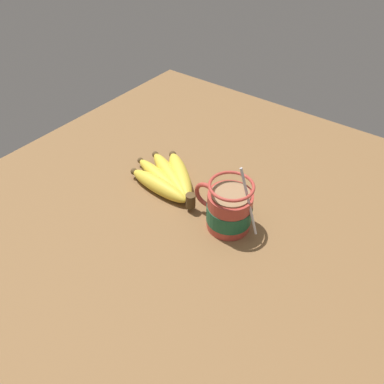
{
  "coord_description": "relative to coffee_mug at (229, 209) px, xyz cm",
  "views": [
    {
      "loc": [
        -33.31,
        47.97,
        56.64
      ],
      "look_at": [
        0.01,
        3.35,
        7.57
      ],
      "focal_mm": 35.0,
      "sensor_mm": 36.0,
      "label": 1
    }
  ],
  "objects": [
    {
      "name": "table",
      "position": [
        8.34,
        -2.86,
        -5.81
      ],
      "size": [
        95.24,
        95.24,
        3.0
      ],
      "color": "brown",
      "rests_on": "ground"
    },
    {
      "name": "coffee_mug",
      "position": [
        0.0,
        0.0,
        0.0
      ],
      "size": [
        14.44,
        8.72,
        14.96
      ],
      "color": "#B23D33",
      "rests_on": "table"
    },
    {
      "name": "banana_bunch",
      "position": [
        16.99,
        -2.57,
        -2.56
      ],
      "size": [
        19.87,
        14.09,
        4.1
      ],
      "color": "#4C381E",
      "rests_on": "table"
    }
  ]
}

